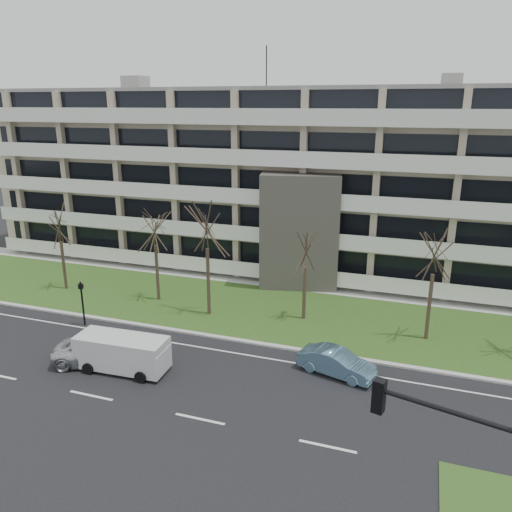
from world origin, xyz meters
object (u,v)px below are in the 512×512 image
at_px(white_van, 123,351).
at_px(traffic_signal, 498,489).
at_px(pedestrian_signal, 82,298).
at_px(blue_sedan, 337,363).
at_px(silver_pickup, 101,351).

relative_size(white_van, traffic_signal, 0.78).
bearing_deg(white_van, pedestrian_signal, 141.61).
xyz_separation_m(blue_sedan, white_van, (-11.12, -3.31, 0.48)).
distance_m(white_van, pedestrian_signal, 7.12).
bearing_deg(blue_sedan, white_van, 121.33).
bearing_deg(pedestrian_signal, white_van, -51.84).
relative_size(silver_pickup, pedestrian_signal, 1.68).
xyz_separation_m(silver_pickup, blue_sedan, (12.82, 3.00, -0.02)).
xyz_separation_m(traffic_signal, pedestrian_signal, (-23.08, 12.56, -2.30)).
relative_size(silver_pickup, traffic_signal, 0.78).
distance_m(blue_sedan, white_van, 11.61).
distance_m(silver_pickup, blue_sedan, 13.17).
height_order(blue_sedan, pedestrian_signal, pedestrian_signal).
xyz_separation_m(silver_pickup, white_van, (1.70, -0.31, 0.46)).
bearing_deg(blue_sedan, silver_pickup, 117.93).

